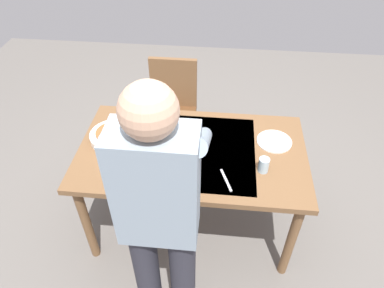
{
  "coord_description": "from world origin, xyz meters",
  "views": [
    {
      "loc": [
        -0.17,
        1.67,
        2.3
      ],
      "look_at": [
        0.0,
        0.0,
        0.81
      ],
      "focal_mm": 32.98,
      "sensor_mm": 36.0,
      "label": 1
    }
  ],
  "objects": [
    {
      "name": "wine_bottle",
      "position": [
        0.04,
        0.32,
        0.87
      ],
      "size": [
        0.07,
        0.07,
        0.3
      ],
      "color": "black",
      "rests_on": "dining_table"
    },
    {
      "name": "dinner_plate_near",
      "position": [
        0.18,
        0.06,
        0.77
      ],
      "size": [
        0.23,
        0.23,
        0.01
      ],
      "primitive_type": "cylinder",
      "color": "white",
      "rests_on": "dining_table"
    },
    {
      "name": "dining_table",
      "position": [
        0.0,
        0.0,
        0.68
      ],
      "size": [
        1.47,
        0.84,
        0.76
      ],
      "color": "brown",
      "rests_on": "ground_plane"
    },
    {
      "name": "water_cup_near_left",
      "position": [
        -0.44,
        0.14,
        0.81
      ],
      "size": [
        0.06,
        0.06,
        0.1
      ],
      "primitive_type": "cylinder",
      "color": "silver",
      "rests_on": "dining_table"
    },
    {
      "name": "chair_near",
      "position": [
        0.25,
        -0.8,
        0.53
      ],
      "size": [
        0.4,
        0.4,
        0.91
      ],
      "color": "#523019",
      "rests_on": "ground_plane"
    },
    {
      "name": "water_cup_near_right",
      "position": [
        0.38,
        -0.25,
        0.81
      ],
      "size": [
        0.07,
        0.07,
        0.1
      ],
      "primitive_type": "cylinder",
      "color": "silver",
      "rests_on": "dining_table"
    },
    {
      "name": "table_fork",
      "position": [
        -0.23,
        0.25,
        0.76
      ],
      "size": [
        0.08,
        0.17,
        0.0
      ],
      "primitive_type": "cube",
      "rotation": [
        0.0,
        0.0,
        0.37
      ],
      "color": "silver",
      "rests_on": "dining_table"
    },
    {
      "name": "dinner_plate_far",
      "position": [
        -0.53,
        -0.13,
        0.77
      ],
      "size": [
        0.23,
        0.23,
        0.01
      ],
      "primitive_type": "cylinder",
      "color": "white",
      "rests_on": "dining_table"
    },
    {
      "name": "ground_plane",
      "position": [
        0.0,
        0.0,
        0.0
      ],
      "size": [
        6.0,
        6.0,
        0.0
      ],
      "primitive_type": "plane",
      "color": "#66605B"
    },
    {
      "name": "wine_glass_left",
      "position": [
        0.27,
        -0.31,
        0.87
      ],
      "size": [
        0.07,
        0.07,
        0.15
      ],
      "color": "white",
      "rests_on": "dining_table"
    },
    {
      "name": "person_server",
      "position": [
        0.08,
        0.68,
        0.96
      ],
      "size": [
        0.42,
        0.61,
        1.69
      ],
      "color": "#2D2D38",
      "rests_on": "ground_plane"
    },
    {
      "name": "serving_bowl_pasta",
      "position": [
        0.53,
        -0.05,
        0.8
      ],
      "size": [
        0.3,
        0.3,
        0.07
      ],
      "color": "white",
      "rests_on": "dining_table"
    }
  ]
}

